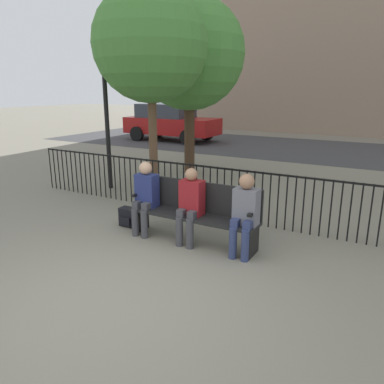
{
  "coord_description": "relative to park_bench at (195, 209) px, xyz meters",
  "views": [
    {
      "loc": [
        2.63,
        -2.78,
        2.29
      ],
      "look_at": [
        0.0,
        1.89,
        0.8
      ],
      "focal_mm": 35.0,
      "sensor_mm": 36.0,
      "label": 1
    }
  ],
  "objects": [
    {
      "name": "ground_plane",
      "position": [
        0.0,
        -1.97,
        -0.5
      ],
      "size": [
        80.0,
        80.0,
        0.0
      ],
      "primitive_type": "plane",
      "color": "gray"
    },
    {
      "name": "park_bench",
      "position": [
        0.0,
        0.0,
        0.0
      ],
      "size": [
        2.07,
        0.45,
        0.92
      ],
      "color": "black",
      "rests_on": "ground"
    },
    {
      "name": "seated_person_0",
      "position": [
        -0.83,
        -0.13,
        0.16
      ],
      "size": [
        0.34,
        0.39,
        1.18
      ],
      "color": "#3D3D42",
      "rests_on": "ground"
    },
    {
      "name": "seated_person_1",
      "position": [
        -0.0,
        -0.13,
        0.15
      ],
      "size": [
        0.34,
        0.39,
        1.17
      ],
      "color": "#3D3D42",
      "rests_on": "ground"
    },
    {
      "name": "seated_person_2",
      "position": [
        0.86,
        -0.13,
        0.16
      ],
      "size": [
        0.34,
        0.39,
        1.18
      ],
      "color": "navy",
      "rests_on": "ground"
    },
    {
      "name": "backpack",
      "position": [
        -1.29,
        -0.01,
        -0.35
      ],
      "size": [
        0.31,
        0.22,
        0.32
      ],
      "color": "black",
      "rests_on": "ground"
    },
    {
      "name": "fence_railing",
      "position": [
        -0.02,
        1.12,
        0.06
      ],
      "size": [
        9.01,
        0.03,
        0.95
      ],
      "color": "black",
      "rests_on": "ground"
    },
    {
      "name": "tree_1",
      "position": [
        -2.2,
        2.06,
        2.66
      ],
      "size": [
        2.42,
        2.42,
        4.39
      ],
      "color": "brown",
      "rests_on": "ground"
    },
    {
      "name": "tree_2",
      "position": [
        -2.44,
        4.1,
        2.63
      ],
      "size": [
        2.88,
        2.88,
        4.59
      ],
      "color": "#422D1E",
      "rests_on": "ground"
    },
    {
      "name": "lamp_post",
      "position": [
        -3.28,
        1.8,
        2.0
      ],
      "size": [
        0.28,
        0.28,
        3.8
      ],
      "color": "black",
      "rests_on": "ground"
    },
    {
      "name": "street_surface",
      "position": [
        0.0,
        10.03,
        -0.5
      ],
      "size": [
        24.0,
        6.0,
        0.01
      ],
      "color": "#3D3D3F",
      "rests_on": "ground"
    },
    {
      "name": "parked_car_0",
      "position": [
        -6.55,
        9.54,
        0.34
      ],
      "size": [
        4.2,
        1.94,
        1.62
      ],
      "color": "maroon",
      "rests_on": "ground"
    }
  ]
}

